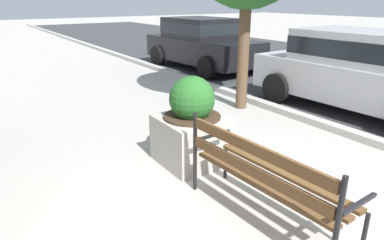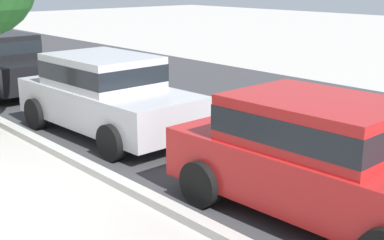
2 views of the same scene
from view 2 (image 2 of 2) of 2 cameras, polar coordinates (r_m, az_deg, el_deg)
name	(u,v)px [view 2 (image 2 of 2)]	position (r m, az deg, el deg)	size (l,w,h in m)	color
street_surface	(275,121)	(11.50, 8.99, -0.07)	(60.00, 9.00, 0.01)	#38383A
curb_stone	(89,167)	(8.62, -11.17, -5.01)	(60.00, 0.20, 0.12)	#B2AFA8
parked_car_silver	(106,92)	(10.37, -9.37, 2.99)	(4.16, 2.04, 1.56)	#B7B7BC
parked_car_red	(321,155)	(6.79, 13.81, -3.76)	(4.16, 2.04, 1.56)	#B21E1E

